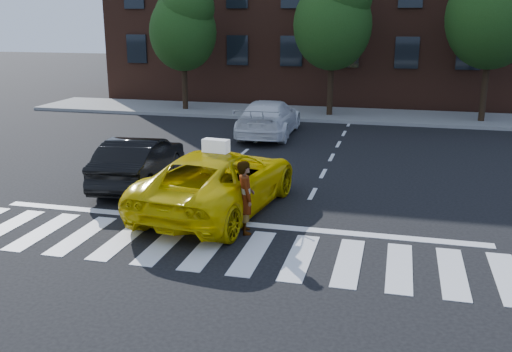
% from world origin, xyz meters
% --- Properties ---
extents(ground, '(120.00, 120.00, 0.00)m').
position_xyz_m(ground, '(0.00, 0.00, 0.00)').
color(ground, black).
rests_on(ground, ground).
extents(crosswalk, '(13.00, 2.40, 0.01)m').
position_xyz_m(crosswalk, '(0.00, 0.00, 0.01)').
color(crosswalk, silver).
rests_on(crosswalk, ground).
extents(stop_line, '(12.00, 0.30, 0.01)m').
position_xyz_m(stop_line, '(0.00, 1.60, 0.01)').
color(stop_line, silver).
rests_on(stop_line, ground).
extents(sidewalk_far, '(30.00, 4.00, 0.15)m').
position_xyz_m(sidewalk_far, '(0.00, 17.50, 0.07)').
color(sidewalk_far, slate).
rests_on(sidewalk_far, ground).
extents(tree_left, '(3.39, 3.38, 6.50)m').
position_xyz_m(tree_left, '(-6.97, 17.00, 4.44)').
color(tree_left, black).
rests_on(tree_left, ground).
extents(tree_mid, '(3.69, 3.69, 7.10)m').
position_xyz_m(tree_mid, '(0.53, 17.00, 4.85)').
color(tree_mid, black).
rests_on(tree_mid, ground).
extents(tree_right, '(4.00, 4.00, 7.70)m').
position_xyz_m(tree_right, '(7.53, 17.00, 5.26)').
color(tree_right, black).
rests_on(tree_right, ground).
extents(taxi, '(3.31, 5.91, 1.56)m').
position_xyz_m(taxi, '(-0.52, 2.50, 0.78)').
color(taxi, '#D7BA04').
rests_on(taxi, ground).
extents(black_sedan, '(1.94, 4.47, 1.43)m').
position_xyz_m(black_sedan, '(-3.47, 4.07, 0.72)').
color(black_sedan, black).
rests_on(black_sedan, ground).
extents(white_suv, '(2.23, 5.18, 1.49)m').
position_xyz_m(white_suv, '(-1.40, 11.99, 0.74)').
color(white_suv, white).
rests_on(white_suv, ground).
extents(woman, '(0.63, 0.73, 1.70)m').
position_xyz_m(woman, '(0.55, 1.10, 0.85)').
color(woman, '#999999').
rests_on(woman, ground).
extents(dog, '(0.51, 0.22, 0.29)m').
position_xyz_m(dog, '(-1.17, 1.10, 0.17)').
color(dog, '#8C6847').
rests_on(dog, ground).
extents(taxi_sign, '(0.68, 0.36, 0.32)m').
position_xyz_m(taxi_sign, '(-0.52, 2.30, 1.72)').
color(taxi_sign, white).
rests_on(taxi_sign, taxi).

